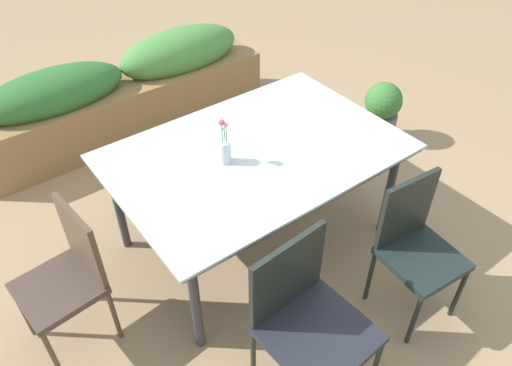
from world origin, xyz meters
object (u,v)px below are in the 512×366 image
Objects in this scene: chair_near_right at (415,242)px; planter_box at (126,92)px; chair_near_left at (307,315)px; chair_end_left at (68,273)px; flower_vase at (225,149)px; dining_table at (256,158)px; potted_plant at (382,111)px.

planter_box is (-0.49, 2.72, -0.13)m from chair_near_right.
chair_near_left is 1.00× the size of chair_near_right.
chair_end_left is 1.90m from chair_near_right.
chair_near_right is 2.98× the size of flower_vase.
dining_table is 1.68m from potted_plant.
dining_table is at bearing -116.66° from chair_near_left.
chair_near_right is (0.40, -0.96, -0.20)m from dining_table.
chair_end_left reaches higher than planter_box.
potted_plant is (1.20, 1.28, -0.22)m from chair_near_right.
chair_end_left reaches higher than dining_table.
planter_box is at bearing 139.32° from potted_plant.
chair_near_right is at bearing -133.10° from potted_plant.
chair_near_left reaches higher than potted_plant.
chair_near_left is at bearing -96.59° from planter_box.
chair_end_left is at bearing -123.18° from planter_box.
chair_near_right reaches higher than planter_box.
flower_vase is at bearing -52.20° from chair_near_right.
chair_end_left is at bearing 179.66° from dining_table.
flower_vase is at bearing 174.86° from dining_table.
chair_near_left is at bearing -147.63° from potted_plant.
flower_vase reaches higher than chair_end_left.
chair_near_right is at bearing -126.27° from chair_end_left.
chair_end_left is 0.99× the size of chair_near_left.
dining_table is 1.80m from planter_box.
chair_near_right is 2.77m from planter_box.
chair_near_left is (-0.40, -0.94, -0.21)m from dining_table.
chair_end_left is at bearing -179.34° from flower_vase.
planter_box is at bearing 85.85° from flower_vase.
planter_box is 4.71× the size of potted_plant.
dining_table is 1.05m from chair_near_left.
chair_end_left is 2.95× the size of flower_vase.
dining_table is at bearing -87.20° from planter_box.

